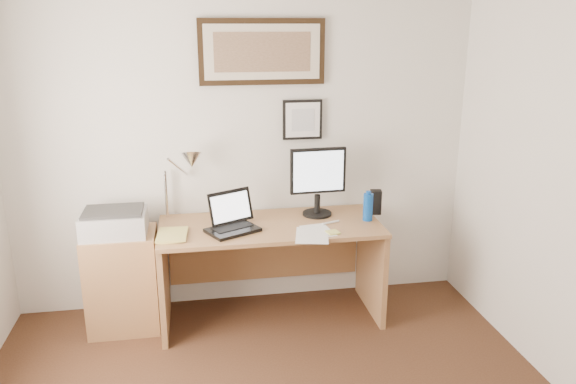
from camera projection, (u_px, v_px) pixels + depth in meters
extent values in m
cube|color=silver|center=(243.00, 147.00, 4.25)|extent=(3.50, 0.02, 2.50)
cube|color=olive|center=(123.00, 281.00, 4.05)|extent=(0.50, 0.40, 0.73)
cylinder|color=#0C449F|center=(368.00, 207.00, 4.12)|extent=(0.07, 0.07, 0.20)
cylinder|color=#0C449F|center=(369.00, 192.00, 4.09)|extent=(0.04, 0.04, 0.02)
cube|color=black|center=(376.00, 202.00, 4.27)|extent=(0.09, 0.09, 0.19)
cube|color=white|center=(318.00, 231.00, 3.94)|extent=(0.23, 0.29, 0.00)
cube|color=white|center=(312.00, 235.00, 3.85)|extent=(0.28, 0.36, 0.00)
cube|color=#D5D565|center=(333.00, 232.00, 3.89)|extent=(0.10, 0.10, 0.01)
cylinder|color=white|center=(331.00, 222.00, 4.08)|extent=(0.14, 0.06, 0.02)
imported|color=#C8BB5E|center=(157.00, 236.00, 3.82)|extent=(0.22, 0.29, 0.02)
cube|color=olive|center=(270.00, 226.00, 4.07)|extent=(1.60, 0.70, 0.03)
cube|color=olive|center=(164.00, 281.00, 4.05)|extent=(0.04, 0.65, 0.72)
cube|color=olive|center=(371.00, 266.00, 4.30)|extent=(0.04, 0.65, 0.72)
cube|color=olive|center=(265.00, 246.00, 4.46)|extent=(1.50, 0.03, 0.55)
cube|color=black|center=(233.00, 230.00, 3.92)|extent=(0.41, 0.37, 0.02)
cube|color=black|center=(232.00, 227.00, 3.94)|extent=(0.31, 0.24, 0.00)
cube|color=black|center=(231.00, 207.00, 4.01)|extent=(0.34, 0.22, 0.23)
cube|color=white|center=(231.00, 207.00, 4.00)|extent=(0.29, 0.18, 0.18)
cylinder|color=black|center=(317.00, 214.00, 4.27)|extent=(0.22, 0.22, 0.02)
cylinder|color=black|center=(317.00, 204.00, 4.24)|extent=(0.04, 0.04, 0.14)
cube|color=black|center=(318.00, 171.00, 4.16)|extent=(0.42, 0.06, 0.34)
cube|color=silver|center=(319.00, 171.00, 4.14)|extent=(0.38, 0.02, 0.30)
cube|color=#ABABAD|center=(114.00, 223.00, 3.91)|extent=(0.44, 0.34, 0.16)
cube|color=#2F2F2F|center=(113.00, 211.00, 3.89)|extent=(0.40, 0.30, 0.02)
cylinder|color=silver|center=(166.00, 194.00, 4.17)|extent=(0.02, 0.02, 0.36)
cylinder|color=silver|center=(178.00, 167.00, 4.06)|extent=(0.15, 0.23, 0.19)
cone|color=silver|center=(192.00, 160.00, 4.01)|extent=(0.16, 0.18, 0.15)
cube|color=black|center=(262.00, 52.00, 4.04)|extent=(0.92, 0.03, 0.47)
cube|color=beige|center=(262.00, 52.00, 4.03)|extent=(0.84, 0.01, 0.39)
cube|color=brown|center=(263.00, 52.00, 4.02)|extent=(0.70, 0.00, 0.28)
cube|color=black|center=(302.00, 120.00, 4.24)|extent=(0.30, 0.02, 0.30)
cube|color=white|center=(303.00, 120.00, 4.22)|extent=(0.26, 0.00, 0.26)
cube|color=#B6BBC1|center=(303.00, 120.00, 4.22)|extent=(0.17, 0.00, 0.17)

